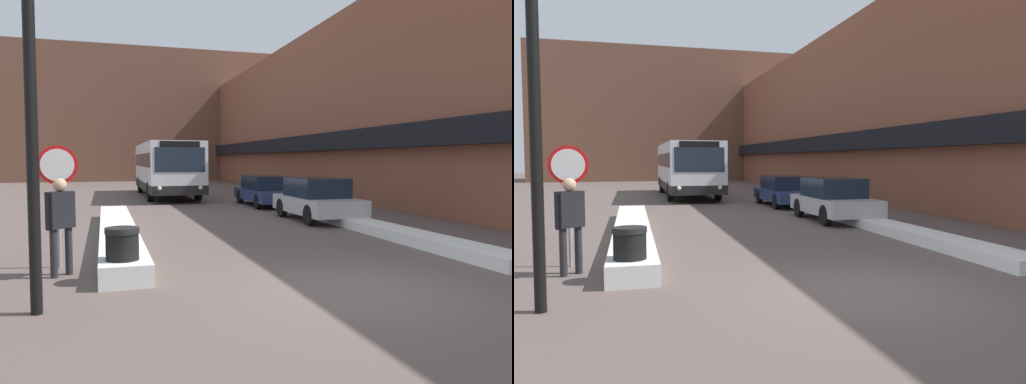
% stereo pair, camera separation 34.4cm
% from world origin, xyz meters
% --- Properties ---
extents(ground_plane, '(160.00, 160.00, 0.00)m').
position_xyz_m(ground_plane, '(0.00, 0.00, 0.00)').
color(ground_plane, brown).
extents(building_row_right, '(5.50, 60.00, 9.52)m').
position_xyz_m(building_row_right, '(9.97, 24.00, 4.75)').
color(building_row_right, brown).
rests_on(building_row_right, ground_plane).
extents(building_backdrop_far, '(26.00, 8.00, 13.08)m').
position_xyz_m(building_backdrop_far, '(0.00, 46.65, 6.54)').
color(building_backdrop_far, brown).
rests_on(building_backdrop_far, ground_plane).
extents(snow_bank_left, '(0.90, 11.03, 0.39)m').
position_xyz_m(snow_bank_left, '(-3.60, 6.57, 0.19)').
color(snow_bank_left, silver).
rests_on(snow_bank_left, ground_plane).
extents(snow_bank_right, '(0.90, 11.43, 0.28)m').
position_xyz_m(snow_bank_right, '(3.60, 5.82, 0.14)').
color(snow_bank_right, silver).
rests_on(snow_bank_right, ground_plane).
extents(city_bus, '(2.72, 11.41, 3.02)m').
position_xyz_m(city_bus, '(-0.51, 21.80, 1.65)').
color(city_bus, silver).
rests_on(city_bus, ground_plane).
extents(parked_car_front, '(1.89, 4.20, 1.48)m').
position_xyz_m(parked_car_front, '(3.20, 8.85, 0.74)').
color(parked_car_front, '#B7B7BC').
rests_on(parked_car_front, ground_plane).
extents(parked_car_middle, '(1.91, 4.67, 1.36)m').
position_xyz_m(parked_car_middle, '(3.20, 14.58, 0.70)').
color(parked_car_middle, navy).
rests_on(parked_car_middle, ground_plane).
extents(stop_sign, '(0.76, 0.08, 2.39)m').
position_xyz_m(stop_sign, '(-4.78, 3.19, 1.74)').
color(stop_sign, gray).
rests_on(stop_sign, ground_plane).
extents(street_lamp, '(1.46, 0.36, 6.39)m').
position_xyz_m(street_lamp, '(-4.56, 0.14, 3.96)').
color(street_lamp, black).
rests_on(street_lamp, ground_plane).
extents(pedestrian, '(0.51, 0.48, 1.79)m').
position_xyz_m(pedestrian, '(-4.69, 2.43, 1.07)').
color(pedestrian, '#232328').
rests_on(pedestrian, ground_plane).
extents(trash_bin, '(0.59, 0.59, 0.95)m').
position_xyz_m(trash_bin, '(-3.64, 1.65, 0.48)').
color(trash_bin, black).
rests_on(trash_bin, ground_plane).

